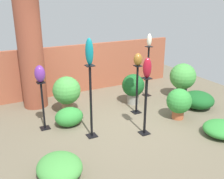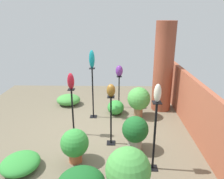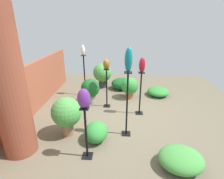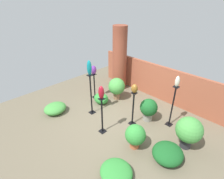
{
  "view_description": "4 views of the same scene",
  "coord_description": "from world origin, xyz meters",
  "px_view_note": "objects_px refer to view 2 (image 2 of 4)",
  "views": [
    {
      "loc": [
        -2.76,
        -4.62,
        2.7
      ],
      "look_at": [
        -0.28,
        0.18,
        0.75
      ],
      "focal_mm": 42.0,
      "sensor_mm": 36.0,
      "label": 1
    },
    {
      "loc": [
        4.92,
        0.4,
        2.85
      ],
      "look_at": [
        -0.25,
        0.3,
        1.11
      ],
      "focal_mm": 35.0,
      "sensor_mm": 36.0,
      "label": 2
    },
    {
      "loc": [
        -4.4,
        -0.12,
        2.42
      ],
      "look_at": [
        -0.03,
        0.11,
        0.74
      ],
      "focal_mm": 28.0,
      "sensor_mm": 36.0,
      "label": 3
    },
    {
      "loc": [
        3.23,
        -3.38,
        3.77
      ],
      "look_at": [
        -0.22,
        0.0,
        1.14
      ],
      "focal_mm": 28.0,
      "sensor_mm": 36.0,
      "label": 4
    }
  ],
  "objects_px": {
    "art_vase_bronze": "(111,90)",
    "art_vase_teal": "(92,59)",
    "potted_plant_mid_left": "(135,131)",
    "potted_plant_front_left": "(128,171)",
    "art_vase_violet": "(119,71)",
    "potted_plant_walkway_edge": "(75,144)",
    "potted_plant_mid_right": "(139,99)",
    "pedestal_ruby": "(73,114)",
    "art_vase_ruby": "(71,81)",
    "pedestal_bronze": "(111,123)",
    "brick_pillar": "(163,67)",
    "pedestal_violet": "(119,93)",
    "art_vase_ivory": "(158,93)",
    "pedestal_ivory": "(154,140)",
    "pedestal_teal": "(93,95)"
  },
  "relations": [
    {
      "from": "art_vase_violet",
      "to": "art_vase_bronze",
      "type": "distance_m",
      "value": 2.19
    },
    {
      "from": "pedestal_teal",
      "to": "art_vase_ruby",
      "type": "height_order",
      "value": "art_vase_ruby"
    },
    {
      "from": "pedestal_bronze",
      "to": "potted_plant_walkway_edge",
      "type": "relative_size",
      "value": 1.64
    },
    {
      "from": "art_vase_teal",
      "to": "pedestal_violet",
      "type": "bearing_deg",
      "value": 135.09
    },
    {
      "from": "art_vase_ivory",
      "to": "potted_plant_mid_right",
      "type": "height_order",
      "value": "art_vase_ivory"
    },
    {
      "from": "art_vase_bronze",
      "to": "art_vase_teal",
      "type": "xyz_separation_m",
      "value": [
        -1.41,
        -0.56,
        0.41
      ]
    },
    {
      "from": "potted_plant_walkway_edge",
      "to": "brick_pillar",
      "type": "bearing_deg",
      "value": 140.59
    },
    {
      "from": "potted_plant_walkway_edge",
      "to": "potted_plant_mid_right",
      "type": "bearing_deg",
      "value": 145.37
    },
    {
      "from": "pedestal_bronze",
      "to": "pedestal_ivory",
      "type": "xyz_separation_m",
      "value": [
        0.88,
        0.84,
        0.11
      ]
    },
    {
      "from": "art_vase_ivory",
      "to": "potted_plant_mid_left",
      "type": "distance_m",
      "value": 1.33
    },
    {
      "from": "potted_plant_mid_left",
      "to": "potted_plant_front_left",
      "type": "distance_m",
      "value": 1.47
    },
    {
      "from": "brick_pillar",
      "to": "potted_plant_walkway_edge",
      "type": "distance_m",
      "value": 3.7
    },
    {
      "from": "pedestal_ivory",
      "to": "art_vase_violet",
      "type": "distance_m",
      "value": 3.18
    },
    {
      "from": "art_vase_teal",
      "to": "potted_plant_mid_right",
      "type": "bearing_deg",
      "value": 92.73
    },
    {
      "from": "art_vase_violet",
      "to": "art_vase_teal",
      "type": "xyz_separation_m",
      "value": [
        0.77,
        -0.76,
        0.51
      ]
    },
    {
      "from": "pedestal_bronze",
      "to": "potted_plant_walkway_edge",
      "type": "xyz_separation_m",
      "value": [
        0.68,
        -0.72,
        -0.13
      ]
    },
    {
      "from": "art_vase_ivory",
      "to": "art_vase_violet",
      "type": "bearing_deg",
      "value": -168.38
    },
    {
      "from": "pedestal_ruby",
      "to": "potted_plant_front_left",
      "type": "relative_size",
      "value": 1.26
    },
    {
      "from": "potted_plant_front_left",
      "to": "art_vase_violet",
      "type": "bearing_deg",
      "value": -178.55
    },
    {
      "from": "art_vase_ivory",
      "to": "potted_plant_mid_left",
      "type": "xyz_separation_m",
      "value": [
        -0.65,
        -0.3,
        -1.12
      ]
    },
    {
      "from": "art_vase_bronze",
      "to": "art_vase_teal",
      "type": "height_order",
      "value": "art_vase_teal"
    },
    {
      "from": "art_vase_ruby",
      "to": "potted_plant_walkway_edge",
      "type": "xyz_separation_m",
      "value": [
        1.09,
        0.24,
        -0.99
      ]
    },
    {
      "from": "potted_plant_mid_left",
      "to": "art_vase_ivory",
      "type": "bearing_deg",
      "value": 24.74
    },
    {
      "from": "brick_pillar",
      "to": "pedestal_bronze",
      "type": "xyz_separation_m",
      "value": [
        2.08,
        -1.55,
        -0.83
      ]
    },
    {
      "from": "art_vase_ivory",
      "to": "art_vase_bronze",
      "type": "bearing_deg",
      "value": -136.5
    },
    {
      "from": "pedestal_teal",
      "to": "pedestal_ruby",
      "type": "relative_size",
      "value": 1.23
    },
    {
      "from": "art_vase_ruby",
      "to": "art_vase_teal",
      "type": "bearing_deg",
      "value": 158.58
    },
    {
      "from": "potted_plant_mid_left",
      "to": "potted_plant_walkway_edge",
      "type": "relative_size",
      "value": 1.1
    },
    {
      "from": "brick_pillar",
      "to": "art_vase_bronze",
      "type": "xyz_separation_m",
      "value": [
        2.08,
        -1.55,
        -0.05
      ]
    },
    {
      "from": "pedestal_bronze",
      "to": "pedestal_ruby",
      "type": "relative_size",
      "value": 0.98
    },
    {
      "from": "art_vase_teal",
      "to": "art_vase_ruby",
      "type": "bearing_deg",
      "value": -21.42
    },
    {
      "from": "pedestal_violet",
      "to": "art_vase_ruby",
      "type": "distance_m",
      "value": 2.31
    },
    {
      "from": "brick_pillar",
      "to": "art_vase_ivory",
      "type": "bearing_deg",
      "value": -13.63
    },
    {
      "from": "art_vase_bronze",
      "to": "potted_plant_mid_right",
      "type": "xyz_separation_m",
      "value": [
        -1.48,
        0.78,
        -0.78
      ]
    },
    {
      "from": "pedestal_violet",
      "to": "art_vase_bronze",
      "type": "distance_m",
      "value": 2.35
    },
    {
      "from": "art_vase_violet",
      "to": "art_vase_ivory",
      "type": "height_order",
      "value": "art_vase_ivory"
    },
    {
      "from": "pedestal_violet",
      "to": "pedestal_ivory",
      "type": "distance_m",
      "value": 3.13
    },
    {
      "from": "art_vase_teal",
      "to": "potted_plant_front_left",
      "type": "relative_size",
      "value": 0.52
    },
    {
      "from": "potted_plant_mid_right",
      "to": "potted_plant_front_left",
      "type": "distance_m",
      "value": 3.19
    },
    {
      "from": "art_vase_ruby",
      "to": "potted_plant_walkway_edge",
      "type": "distance_m",
      "value": 1.49
    },
    {
      "from": "pedestal_ruby",
      "to": "art_vase_ruby",
      "type": "xyz_separation_m",
      "value": [
        0.0,
        0.0,
        0.85
      ]
    },
    {
      "from": "pedestal_violet",
      "to": "art_vase_bronze",
      "type": "xyz_separation_m",
      "value": [
        2.18,
        -0.21,
        0.85
      ]
    },
    {
      "from": "pedestal_violet",
      "to": "potted_plant_mid_left",
      "type": "height_order",
      "value": "pedestal_violet"
    },
    {
      "from": "brick_pillar",
      "to": "art_vase_ruby",
      "type": "height_order",
      "value": "brick_pillar"
    },
    {
      "from": "brick_pillar",
      "to": "art_vase_teal",
      "type": "height_order",
      "value": "brick_pillar"
    },
    {
      "from": "art_vase_teal",
      "to": "potted_plant_mid_right",
      "type": "relative_size",
      "value": 0.56
    },
    {
      "from": "potted_plant_mid_left",
      "to": "pedestal_ruby",
      "type": "bearing_deg",
      "value": -113.13
    },
    {
      "from": "potted_plant_mid_left",
      "to": "art_vase_ruby",
      "type": "bearing_deg",
      "value": -113.13
    },
    {
      "from": "potted_plant_mid_left",
      "to": "potted_plant_mid_right",
      "type": "xyz_separation_m",
      "value": [
        -1.71,
        0.24,
        0.08
      ]
    },
    {
      "from": "potted_plant_mid_right",
      "to": "pedestal_ivory",
      "type": "bearing_deg",
      "value": 1.43
    }
  ]
}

